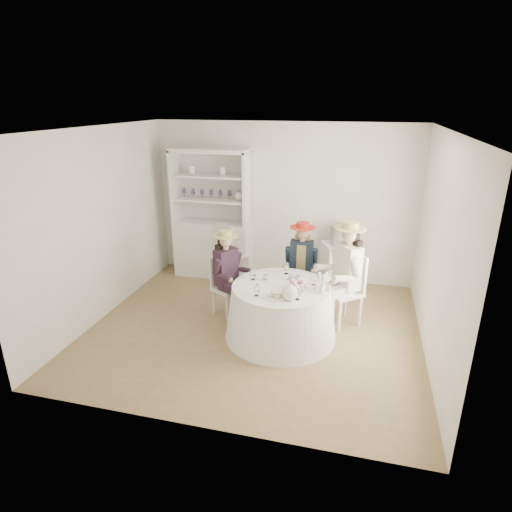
# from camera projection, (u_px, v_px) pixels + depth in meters

# --- Properties ---
(ground) EXTENTS (4.50, 4.50, 0.00)m
(ground) POSITION_uv_depth(u_px,v_px,m) (254.00, 328.00, 6.02)
(ground) COLOR brown
(ground) RESTS_ON ground
(ceiling) EXTENTS (4.50, 4.50, 0.00)m
(ceiling) POSITION_uv_depth(u_px,v_px,m) (254.00, 129.00, 5.09)
(ceiling) COLOR white
(ceiling) RESTS_ON wall_back
(wall_back) EXTENTS (4.50, 0.00, 4.50)m
(wall_back) POSITION_uv_depth(u_px,v_px,m) (283.00, 203.00, 7.37)
(wall_back) COLOR silver
(wall_back) RESTS_ON ground
(wall_front) EXTENTS (4.50, 0.00, 4.50)m
(wall_front) POSITION_uv_depth(u_px,v_px,m) (197.00, 304.00, 3.73)
(wall_front) COLOR silver
(wall_front) RESTS_ON ground
(wall_left) EXTENTS (0.00, 4.50, 4.50)m
(wall_left) POSITION_uv_depth(u_px,v_px,m) (101.00, 225.00, 6.07)
(wall_left) COLOR silver
(wall_left) RESTS_ON ground
(wall_right) EXTENTS (0.00, 4.50, 4.50)m
(wall_right) POSITION_uv_depth(u_px,v_px,m) (439.00, 251.00, 5.03)
(wall_right) COLOR silver
(wall_right) RESTS_ON ground
(tea_table) EXTENTS (1.49, 1.49, 0.74)m
(tea_table) POSITION_uv_depth(u_px,v_px,m) (281.00, 312.00, 5.70)
(tea_table) COLOR white
(tea_table) RESTS_ON ground
(hutch) EXTENTS (1.52, 0.97, 2.27)m
(hutch) POSITION_uv_depth(u_px,v_px,m) (213.00, 232.00, 7.63)
(hutch) COLOR silver
(hutch) RESTS_ON ground
(side_table) EXTENTS (0.66, 0.66, 0.78)m
(side_table) POSITION_uv_depth(u_px,v_px,m) (338.00, 266.00, 7.19)
(side_table) COLOR silver
(side_table) RESTS_ON ground
(hatbox) EXTENTS (0.33, 0.33, 0.32)m
(hatbox) POSITION_uv_depth(u_px,v_px,m) (340.00, 235.00, 7.00)
(hatbox) COLOR black
(hatbox) RESTS_ON side_table
(guest_left) EXTENTS (0.56, 0.51, 1.31)m
(guest_left) POSITION_uv_depth(u_px,v_px,m) (227.00, 269.00, 6.16)
(guest_left) COLOR silver
(guest_left) RESTS_ON ground
(guest_mid) EXTENTS (0.49, 0.51, 1.34)m
(guest_mid) POSITION_uv_depth(u_px,v_px,m) (301.00, 260.00, 6.42)
(guest_mid) COLOR silver
(guest_mid) RESTS_ON ground
(guest_right) EXTENTS (0.64, 0.62, 1.50)m
(guest_right) POSITION_uv_depth(u_px,v_px,m) (346.00, 268.00, 5.87)
(guest_right) COLOR silver
(guest_right) RESTS_ON ground
(spare_chair) EXTENTS (0.61, 0.61, 1.07)m
(spare_chair) POSITION_uv_depth(u_px,v_px,m) (230.00, 252.00, 7.33)
(spare_chair) COLOR silver
(spare_chair) RESTS_ON ground
(teacup_a) EXTENTS (0.10, 0.10, 0.06)m
(teacup_a) POSITION_uv_depth(u_px,v_px,m) (266.00, 278.00, 5.76)
(teacup_a) COLOR white
(teacup_a) RESTS_ON tea_table
(teacup_b) EXTENTS (0.09, 0.09, 0.06)m
(teacup_b) POSITION_uv_depth(u_px,v_px,m) (290.00, 277.00, 5.77)
(teacup_b) COLOR white
(teacup_b) RESTS_ON tea_table
(teacup_c) EXTENTS (0.11, 0.11, 0.07)m
(teacup_c) POSITION_uv_depth(u_px,v_px,m) (297.00, 279.00, 5.69)
(teacup_c) COLOR white
(teacup_c) RESTS_ON tea_table
(flower_bowl) EXTENTS (0.27, 0.27, 0.06)m
(flower_bowl) POSITION_uv_depth(u_px,v_px,m) (297.00, 287.00, 5.47)
(flower_bowl) COLOR white
(flower_bowl) RESTS_ON tea_table
(flower_arrangement) EXTENTS (0.17, 0.17, 0.06)m
(flower_arrangement) POSITION_uv_depth(u_px,v_px,m) (297.00, 284.00, 5.43)
(flower_arrangement) COLOR pink
(flower_arrangement) RESTS_ON tea_table
(table_teapot) EXTENTS (0.28, 0.20, 0.21)m
(table_teapot) POSITION_uv_depth(u_px,v_px,m) (290.00, 293.00, 5.17)
(table_teapot) COLOR white
(table_teapot) RESTS_ON tea_table
(sandwich_plate) EXTENTS (0.29, 0.29, 0.06)m
(sandwich_plate) POSITION_uv_depth(u_px,v_px,m) (275.00, 296.00, 5.25)
(sandwich_plate) COLOR white
(sandwich_plate) RESTS_ON tea_table
(cupcake_stand) EXTENTS (0.25, 0.25, 0.23)m
(cupcake_stand) POSITION_uv_depth(u_px,v_px,m) (322.00, 284.00, 5.42)
(cupcake_stand) COLOR white
(cupcake_stand) RESTS_ON tea_table
(stemware_set) EXTENTS (0.90, 0.87, 0.15)m
(stemware_set) POSITION_uv_depth(u_px,v_px,m) (281.00, 281.00, 5.55)
(stemware_set) COLOR white
(stemware_set) RESTS_ON tea_table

